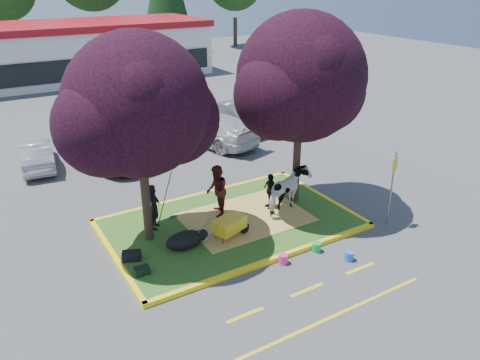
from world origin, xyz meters
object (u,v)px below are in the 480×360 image
cow (289,191)px  wheelbarrow (230,224)px  bucket_blue (349,256)px  handler (154,207)px  sign_post (393,180)px  bucket_green (317,247)px  car_silver (37,154)px  bucket_pink (283,259)px  calf (184,240)px

cow → wheelbarrow: 2.78m
bucket_blue → handler: bearing=133.2°
sign_post → bucket_green: 3.55m
bucket_blue → car_silver: (-6.76, 12.71, 0.48)m
wheelbarrow → sign_post: 5.65m
cow → bucket_pink: cow is taller
handler → sign_post: bearing=-84.0°
wheelbarrow → handler: bearing=113.9°
cow → bucket_pink: bearing=117.0°
handler → wheelbarrow: size_ratio=0.83×
calf → bucket_pink: calf is taller
cow → wheelbarrow: (-2.71, -0.51, -0.30)m
bucket_pink → bucket_blue: size_ratio=1.07×
sign_post → bucket_pink: sign_post is taller
cow → wheelbarrow: size_ratio=0.99×
car_silver → bucket_pink: bearing=119.2°
wheelbarrow → bucket_pink: size_ratio=6.24×
cow → handler: cow is taller
calf → bucket_blue: bearing=-33.2°
bucket_pink → handler: bearing=124.3°
cow → bucket_green: bearing=140.7°
handler → wheelbarrow: handler is taller
bucket_green → handler: bearing=135.7°
handler → bucket_pink: 4.62m
cow → car_silver: 11.66m
cow → sign_post: bearing=-156.0°
handler → bucket_pink: handler is taller
calf → bucket_blue: calf is taller
cow → wheelbarrow: cow is taller
wheelbarrow → cow: bearing=-9.3°
bucket_pink → car_silver: car_silver is taller
cow → sign_post: 3.51m
bucket_pink → car_silver: (-4.94, 11.81, 0.47)m
handler → bucket_blue: bearing=-103.3°
car_silver → sign_post: bearing=135.4°
calf → bucket_pink: size_ratio=4.05×
bucket_green → calf: bearing=149.2°
bucket_green → car_silver: 13.36m
sign_post → bucket_pink: size_ratio=8.78×
bucket_green → bucket_blue: bucket_green is taller
calf → car_silver: car_silver is taller
calf → sign_post: size_ratio=0.46×
handler → sign_post: size_ratio=0.59×
calf → bucket_green: bearing=-27.6°
bucket_pink → calf: bearing=136.9°
cow → bucket_blue: bearing=153.9°
cow → handler: 4.71m
handler → sign_post: (7.06, -3.66, 0.73)m
cow → bucket_green: (-0.66, -2.40, -0.80)m
cow → bucket_pink: 3.19m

